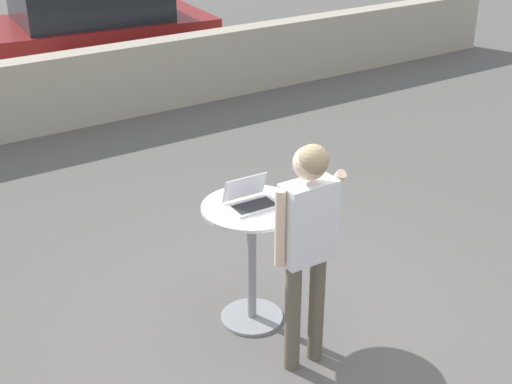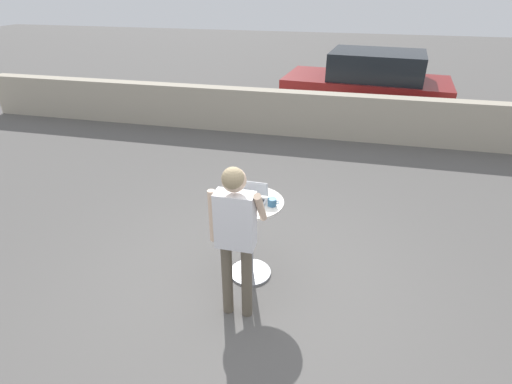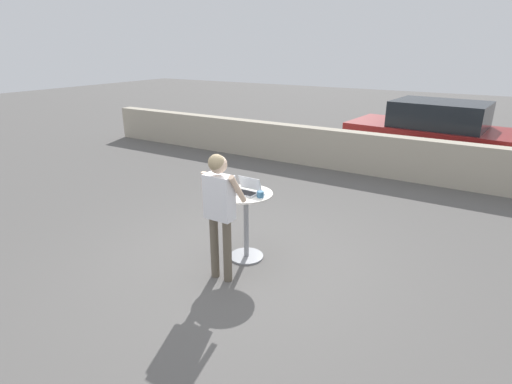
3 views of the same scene
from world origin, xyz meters
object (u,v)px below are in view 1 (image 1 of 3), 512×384
Objects in this scene: cafe_table at (252,247)px; coffee_mug at (283,194)px; laptop at (251,199)px; parked_car_near_street at (84,29)px; standing_person at (308,231)px.

coffee_mug reaches higher than cafe_table.
laptop reaches higher than coffee_mug.
parked_car_near_street is at bearing 78.78° from cafe_table.
parked_car_near_street is at bearing 80.87° from coffee_mug.
laptop is at bearing 82.97° from cafe_table.
coffee_mug is at bearing -8.46° from cafe_table.
cafe_table is at bearing 171.54° from coffee_mug.
cafe_table is 7.97× the size of coffee_mug.
coffee_mug is at bearing -99.13° from parked_car_near_street.
coffee_mug is 6.96m from parked_car_near_street.
parked_car_near_street is (1.35, 6.82, -0.24)m from laptop.
cafe_table is 0.39m from laptop.
cafe_table is at bearing 91.75° from standing_person.
parked_car_near_street is at bearing 78.77° from laptop.
coffee_mug is at bearing 68.89° from standing_person.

